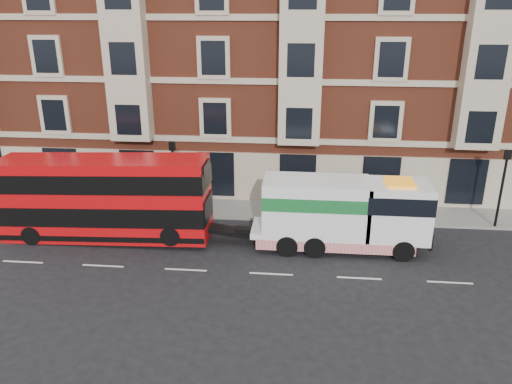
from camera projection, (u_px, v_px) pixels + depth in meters
The scene contains 8 objects.
ground at pixel (271, 274), 22.94m from camera, with size 120.00×120.00×0.00m, color black.
sidewalk at pixel (280, 210), 29.91m from camera, with size 90.00×3.00×0.15m, color slate.
victorian_terrace at pixel (295, 30), 33.38m from camera, with size 45.00×12.00×20.40m.
lamp_post_west at pixel (174, 173), 28.33m from camera, with size 0.35×0.15×4.35m.
lamp_post_east at pixel (503, 183), 26.72m from camera, with size 0.35×0.15×4.35m.
double_decker_bus at pixel (105, 197), 25.72m from camera, with size 10.83×2.49×4.38m.
tow_truck at pixel (340, 213), 24.79m from camera, with size 8.67×2.56×3.61m.
pedestrian at pixel (144, 199), 29.35m from camera, with size 0.58×0.38×1.58m, color #182430.
Camera 1 is at (1.24, -20.16, 11.55)m, focal length 35.00 mm.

